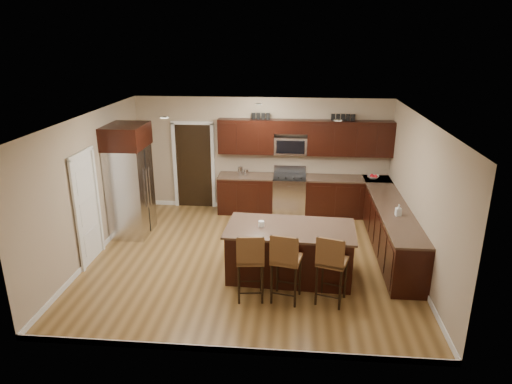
# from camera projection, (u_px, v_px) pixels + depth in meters

# --- Properties ---
(floor) EXTENTS (6.00, 6.00, 0.00)m
(floor) POSITION_uv_depth(u_px,v_px,m) (250.00, 259.00, 8.70)
(floor) COLOR olive
(floor) RESTS_ON ground
(ceiling) EXTENTS (6.00, 6.00, 0.00)m
(ceiling) POSITION_uv_depth(u_px,v_px,m) (250.00, 118.00, 7.82)
(ceiling) COLOR silver
(ceiling) RESTS_ON wall_back
(wall_back) EXTENTS (6.00, 0.00, 6.00)m
(wall_back) POSITION_uv_depth(u_px,v_px,m) (262.00, 155.00, 10.85)
(wall_back) COLOR tan
(wall_back) RESTS_ON floor
(wall_left) EXTENTS (0.00, 5.50, 5.50)m
(wall_left) POSITION_uv_depth(u_px,v_px,m) (91.00, 187.00, 8.51)
(wall_left) COLOR tan
(wall_left) RESTS_ON floor
(wall_right) EXTENTS (0.00, 5.50, 5.50)m
(wall_right) POSITION_uv_depth(u_px,v_px,m) (420.00, 197.00, 8.01)
(wall_right) COLOR tan
(wall_right) RESTS_ON floor
(base_cabinets) EXTENTS (4.02, 3.96, 0.92)m
(base_cabinets) POSITION_uv_depth(u_px,v_px,m) (345.00, 212.00, 9.75)
(base_cabinets) COLOR black
(base_cabinets) RESTS_ON floor
(upper_cabinets) EXTENTS (4.00, 0.33, 0.80)m
(upper_cabinets) POSITION_uv_depth(u_px,v_px,m) (307.00, 137.00, 10.45)
(upper_cabinets) COLOR black
(upper_cabinets) RESTS_ON wall_back
(range) EXTENTS (0.76, 0.64, 1.11)m
(range) POSITION_uv_depth(u_px,v_px,m) (289.00, 194.00, 10.80)
(range) COLOR silver
(range) RESTS_ON floor
(microwave) EXTENTS (0.76, 0.31, 0.40)m
(microwave) POSITION_uv_depth(u_px,v_px,m) (291.00, 146.00, 10.57)
(microwave) COLOR silver
(microwave) RESTS_ON upper_cabinets
(doorway) EXTENTS (0.85, 0.03, 2.06)m
(doorway) POSITION_uv_depth(u_px,v_px,m) (194.00, 166.00, 11.08)
(doorway) COLOR black
(doorway) RESTS_ON floor
(pantry_door) EXTENTS (0.03, 0.80, 2.04)m
(pantry_door) POSITION_uv_depth(u_px,v_px,m) (87.00, 210.00, 8.34)
(pantry_door) COLOR white
(pantry_door) RESTS_ON floor
(letter_decor) EXTENTS (2.20, 0.03, 0.15)m
(letter_decor) POSITION_uv_depth(u_px,v_px,m) (301.00, 117.00, 10.31)
(letter_decor) COLOR black
(letter_decor) RESTS_ON upper_cabinets
(island) EXTENTS (2.26, 1.26, 0.92)m
(island) POSITION_uv_depth(u_px,v_px,m) (290.00, 253.00, 7.97)
(island) COLOR black
(island) RESTS_ON floor
(stool_left) EXTENTS (0.48, 0.48, 1.15)m
(stool_left) POSITION_uv_depth(u_px,v_px,m) (250.00, 259.00, 7.13)
(stool_left) COLOR brown
(stool_left) RESTS_ON floor
(stool_mid) EXTENTS (0.52, 0.52, 1.19)m
(stool_mid) POSITION_uv_depth(u_px,v_px,m) (286.00, 260.00, 7.07)
(stool_mid) COLOR brown
(stool_mid) RESTS_ON floor
(stool_right) EXTENTS (0.55, 0.55, 1.18)m
(stool_right) POSITION_uv_depth(u_px,v_px,m) (331.00, 262.00, 7.02)
(stool_right) COLOR brown
(stool_right) RESTS_ON floor
(refrigerator) EXTENTS (0.79, 1.00, 2.35)m
(refrigerator) POSITION_uv_depth(u_px,v_px,m) (130.00, 180.00, 9.47)
(refrigerator) COLOR silver
(refrigerator) RESTS_ON floor
(floor_mat) EXTENTS (1.02, 0.73, 0.01)m
(floor_mat) POSITION_uv_depth(u_px,v_px,m) (277.00, 231.00, 9.90)
(floor_mat) COLOR brown
(floor_mat) RESTS_ON floor
(fruit_bowl) EXTENTS (0.34, 0.34, 0.07)m
(fruit_bowl) POSITION_uv_depth(u_px,v_px,m) (373.00, 177.00, 10.48)
(fruit_bowl) COLOR silver
(fruit_bowl) RESTS_ON base_cabinets
(soap_bottle) EXTENTS (0.11, 0.11, 0.22)m
(soap_bottle) POSITION_uv_depth(u_px,v_px,m) (398.00, 210.00, 8.30)
(soap_bottle) COLOR #B2B2B2
(soap_bottle) RESTS_ON base_cabinets
(canister_tall) EXTENTS (0.12, 0.12, 0.20)m
(canister_tall) POSITION_uv_depth(u_px,v_px,m) (240.00, 171.00, 10.72)
(canister_tall) COLOR silver
(canister_tall) RESTS_ON base_cabinets
(canister_short) EXTENTS (0.11, 0.11, 0.14)m
(canister_short) POSITION_uv_depth(u_px,v_px,m) (246.00, 172.00, 10.71)
(canister_short) COLOR silver
(canister_short) RESTS_ON base_cabinets
(island_jar) EXTENTS (0.10, 0.10, 0.10)m
(island_jar) POSITION_uv_depth(u_px,v_px,m) (261.00, 224.00, 7.84)
(island_jar) COLOR white
(island_jar) RESTS_ON island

